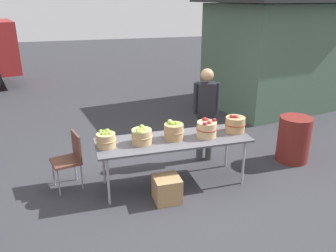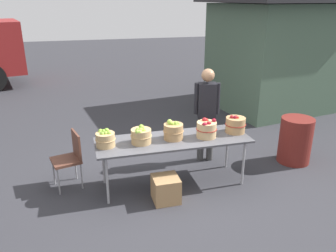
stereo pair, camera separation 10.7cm
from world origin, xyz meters
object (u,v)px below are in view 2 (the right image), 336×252
at_px(market_table, 173,142).
at_px(vendor_adult, 207,108).
at_px(apple_basket_green_1, 141,135).
at_px(produce_crate, 166,189).
at_px(trash_barrel, 295,140).
at_px(apple_basket_red_0, 207,129).
at_px(folding_chair, 70,155).
at_px(apple_basket_green_2, 173,131).
at_px(apple_basket_green_0, 105,139).
at_px(apple_basket_red_1, 235,125).

height_order(market_table, vendor_adult, vendor_adult).
xyz_separation_m(apple_basket_green_1, produce_crate, (0.26, -0.41, -0.69)).
relative_size(market_table, trash_barrel, 2.86).
bearing_deg(market_table, trash_barrel, 4.82).
xyz_separation_m(apple_basket_green_1, trash_barrel, (2.75, 0.21, -0.47)).
bearing_deg(apple_basket_red_0, apple_basket_green_1, 178.36).
bearing_deg(folding_chair, apple_basket_red_0, 64.71).
relative_size(apple_basket_green_2, trash_barrel, 0.38).
bearing_deg(apple_basket_green_1, apple_basket_green_0, 177.34).
bearing_deg(produce_crate, apple_basket_green_2, 62.25).
bearing_deg(folding_chair, apple_basket_green_0, 41.89).
relative_size(market_table, folding_chair, 2.67).
distance_m(folding_chair, produce_crate, 1.53).
distance_m(apple_basket_red_0, apple_basket_red_1, 0.51).
height_order(apple_basket_red_1, produce_crate, apple_basket_red_1).
distance_m(apple_basket_green_0, folding_chair, 0.71).
distance_m(market_table, apple_basket_red_0, 0.54).
bearing_deg(apple_basket_green_0, apple_basket_green_1, -2.66).
bearing_deg(market_table, apple_basket_red_1, 1.13).
xyz_separation_m(vendor_adult, folding_chair, (-2.29, -0.31, -0.46)).
bearing_deg(trash_barrel, apple_basket_green_1, -175.63).
height_order(vendor_adult, produce_crate, vendor_adult).
bearing_deg(apple_basket_green_0, vendor_adult, 20.33).
relative_size(vendor_adult, trash_barrel, 2.04).
height_order(market_table, apple_basket_red_0, apple_basket_red_0).
distance_m(apple_basket_red_1, produce_crate, 1.49).
bearing_deg(apple_basket_red_0, market_table, 174.59).
distance_m(apple_basket_green_1, apple_basket_red_0, 0.99).
distance_m(market_table, apple_basket_green_2, 0.17).
height_order(apple_basket_green_2, produce_crate, apple_basket_green_2).
relative_size(apple_basket_red_0, vendor_adult, 0.19).
distance_m(market_table, vendor_adult, 1.05).
distance_m(apple_basket_red_1, vendor_adult, 0.69).
bearing_deg(folding_chair, produce_crate, 44.57).
bearing_deg(apple_basket_red_1, apple_basket_green_1, -178.50).
bearing_deg(vendor_adult, apple_basket_green_0, 35.11).
height_order(apple_basket_green_1, apple_basket_red_0, apple_basket_red_0).
distance_m(market_table, apple_basket_green_0, 1.01).
bearing_deg(produce_crate, apple_basket_green_1, 122.29).
distance_m(apple_basket_green_2, apple_basket_red_1, 1.00).
bearing_deg(apple_basket_green_1, trash_barrel, 4.37).
xyz_separation_m(market_table, apple_basket_green_2, (0.00, 0.01, 0.17)).
xyz_separation_m(apple_basket_green_0, trash_barrel, (3.26, 0.19, -0.46)).
relative_size(market_table, vendor_adult, 1.40).
height_order(apple_basket_green_0, apple_basket_green_1, apple_basket_green_1).
bearing_deg(apple_basket_red_1, apple_basket_red_0, -172.35).
bearing_deg(trash_barrel, apple_basket_red_1, -172.24).
relative_size(apple_basket_green_0, apple_basket_green_2, 0.94).
relative_size(apple_basket_green_2, apple_basket_red_0, 0.97).
distance_m(apple_basket_green_1, produce_crate, 0.84).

